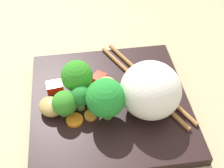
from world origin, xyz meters
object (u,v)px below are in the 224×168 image
object	(u,v)px
rice_mound	(151,90)
carrot_slice_3	(98,102)
square_plate	(110,104)
chopstick_pair	(145,82)
broccoli_floret_1	(65,104)

from	to	relation	value
rice_mound	carrot_slice_3	xyz separation A→B (cm)	(2.35, 7.57, -3.86)
square_plate	chopstick_pair	size ratio (longest dim) A/B	1.17
broccoli_floret_1	chopstick_pair	bearing A→B (deg)	-72.67
broccoli_floret_1	carrot_slice_3	distance (cm)	5.70
carrot_slice_3	chopstick_pair	xyz separation A→B (cm)	(2.80, -8.33, 0.07)
rice_mound	chopstick_pair	world-z (taller)	rice_mound
rice_mound	square_plate	bearing A→B (deg)	65.06
square_plate	carrot_slice_3	size ratio (longest dim) A/B	8.34
rice_mound	broccoli_floret_1	size ratio (longest dim) A/B	2.02
carrot_slice_3	chopstick_pair	bearing A→B (deg)	-71.40
square_plate	rice_mound	size ratio (longest dim) A/B	2.69
square_plate	broccoli_floret_1	size ratio (longest dim) A/B	5.42
square_plate	rice_mound	world-z (taller)	rice_mound
square_plate	rice_mound	bearing A→B (deg)	-114.94
square_plate	rice_mound	distance (cm)	7.97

